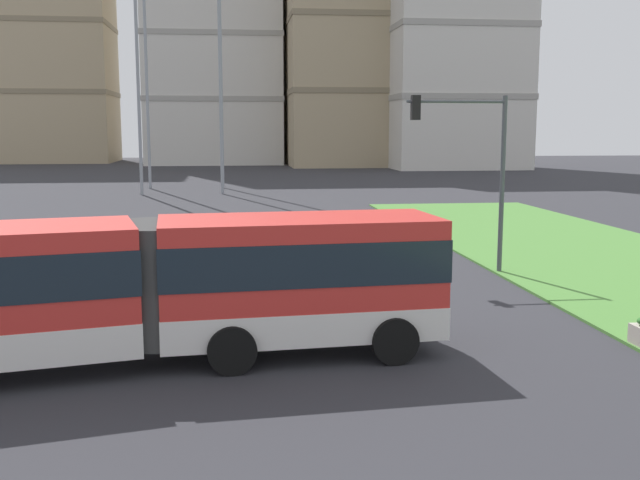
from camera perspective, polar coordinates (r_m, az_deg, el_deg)
The scene contains 3 objects.
articulated_bus at distance 15.88m, azimuth -11.59°, elevation -3.44°, with size 12.05×4.24×3.00m.
car_maroon_sedan at distance 23.37m, azimuth -15.20°, elevation -2.00°, with size 4.47×2.16×1.58m.
traffic_light_far_right at distance 25.45m, azimuth 11.56°, elevation 6.52°, with size 3.42×0.28×5.99m.
Camera 1 is at (-2.63, -2.13, 4.89)m, focal length 41.79 mm.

